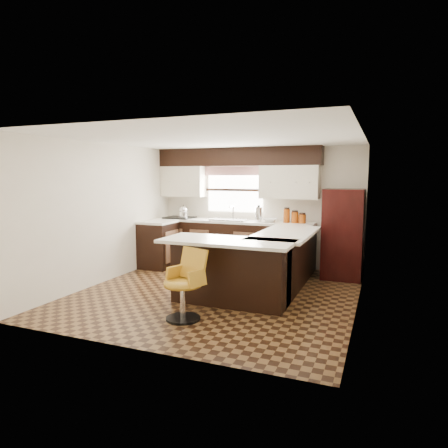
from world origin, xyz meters
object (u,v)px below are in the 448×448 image
at_px(peninsula_long, 282,262).
at_px(refrigerator, 343,234).
at_px(bar_chair, 183,285).
at_px(peninsula_return, 231,273).

height_order(peninsula_long, refrigerator, refrigerator).
bearing_deg(bar_chair, peninsula_return, 90.68).
distance_m(peninsula_long, refrigerator, 1.44).
height_order(peninsula_long, peninsula_return, same).
relative_size(refrigerator, bar_chair, 1.77).
height_order(refrigerator, bar_chair, refrigerator).
xyz_separation_m(peninsula_long, refrigerator, (0.83, 1.12, 0.36)).
relative_size(peninsula_long, peninsula_return, 1.18).
relative_size(peninsula_long, bar_chair, 2.14).
bearing_deg(bar_chair, peninsula_long, 86.34).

